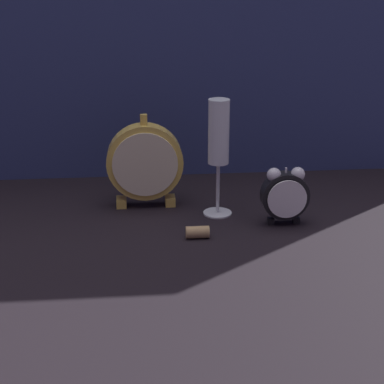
# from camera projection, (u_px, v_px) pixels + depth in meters

# --- Properties ---
(ground_plane) EXTENTS (4.00, 4.00, 0.00)m
(ground_plane) POSITION_uv_depth(u_px,v_px,m) (196.00, 231.00, 1.18)
(ground_plane) COLOR black
(fabric_backdrop_drape) EXTENTS (1.39, 0.01, 0.69)m
(fabric_backdrop_drape) POSITION_uv_depth(u_px,v_px,m) (181.00, 22.00, 1.37)
(fabric_backdrop_drape) COLOR navy
(fabric_backdrop_drape) RESTS_ON ground_plane
(alarm_clock_twin_bell) EXTENTS (0.09, 0.03, 0.11)m
(alarm_clock_twin_bell) POSITION_uv_depth(u_px,v_px,m) (285.00, 193.00, 1.20)
(alarm_clock_twin_bell) COLOR black
(alarm_clock_twin_bell) RESTS_ON ground_plane
(mantel_clock_silver) EXTENTS (0.15, 0.04, 0.19)m
(mantel_clock_silver) POSITION_uv_depth(u_px,v_px,m) (145.00, 163.00, 1.27)
(mantel_clock_silver) COLOR gold
(mantel_clock_silver) RESTS_ON ground_plane
(champagne_flute) EXTENTS (0.06, 0.06, 0.23)m
(champagne_flute) POSITION_uv_depth(u_px,v_px,m) (219.00, 141.00, 1.21)
(champagne_flute) COLOR silver
(champagne_flute) RESTS_ON ground_plane
(wine_cork) EXTENTS (0.04, 0.02, 0.02)m
(wine_cork) POSITION_uv_depth(u_px,v_px,m) (200.00, 232.00, 1.15)
(wine_cork) COLOR tan
(wine_cork) RESTS_ON ground_plane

